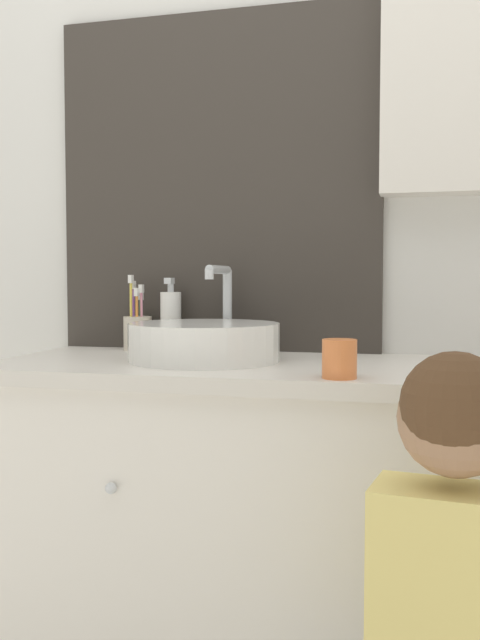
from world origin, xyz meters
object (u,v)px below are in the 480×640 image
Objects in this scene: soap_dispenser at (171,320)px; toothbrush_holder at (138,331)px; child_figure at (454,612)px; sink_basin at (205,340)px; drinking_cup at (339,359)px.

toothbrush_holder is at bearing -173.04° from soap_dispenser.
soap_dispenser reaches higher than child_figure.
child_figure is (0.55, -0.50, -0.36)m from sink_basin.
toothbrush_holder is 0.72m from drinking_cup.
toothbrush_holder is 0.22× the size of child_figure.
child_figure is at bearing -40.69° from toothbrush_holder.
sink_basin is 0.26m from soap_dispenser.
soap_dispenser reaches higher than drinking_cup.
toothbrush_holder is at bearing 139.31° from child_figure.
child_figure is (0.71, -0.70, -0.39)m from soap_dispenser.
child_figure is (0.80, -0.69, -0.36)m from toothbrush_holder.
toothbrush_holder is 1.11m from child_figure.
drinking_cup is (-0.21, 0.28, 0.35)m from child_figure.
sink_basin is 0.44× the size of child_figure.
sink_basin is 0.40m from drinking_cup.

